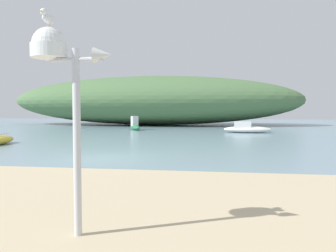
{
  "coord_description": "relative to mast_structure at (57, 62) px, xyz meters",
  "views": [
    {
      "loc": [
        5.14,
        -14.19,
        2.18
      ],
      "look_at": [
        2.37,
        4.25,
        1.25
      ],
      "focal_mm": 36.2,
      "sensor_mm": 36.0,
      "label": 1
    }
  ],
  "objects": [
    {
      "name": "mast_structure",
      "position": [
        0.0,
        0.0,
        0.0
      ],
      "size": [
        1.29,
        0.56,
        3.24
      ],
      "color": "silver",
      "rests_on": "beach_sand"
    },
    {
      "name": "distant_hill",
      "position": [
        -6.5,
        41.39,
        0.45
      ],
      "size": [
        40.39,
        14.66,
        6.71
      ],
      "primitive_type": "ellipsoid",
      "color": "#517547",
      "rests_on": "ground"
    },
    {
      "name": "seagull_on_radar",
      "position": [
        -0.13,
        -0.02,
        0.68
      ],
      "size": [
        0.17,
        0.37,
        0.25
      ],
      "color": "orange",
      "rests_on": "mast_structure"
    },
    {
      "name": "motorboat_far_left",
      "position": [
        5.01,
        26.95,
        -2.51
      ],
      "size": [
        4.42,
        1.72,
        1.03
      ],
      "color": "white",
      "rests_on": "ground"
    },
    {
      "name": "motorboat_inner_mooring",
      "position": [
        -6.16,
        29.36,
        -2.41
      ],
      "size": [
        1.91,
        2.69,
        1.44
      ],
      "color": "#287A4C",
      "rests_on": "ground"
    },
    {
      "name": "ground_plane",
      "position": [
        -2.66,
        9.24,
        -2.9
      ],
      "size": [
        120.0,
        120.0,
        0.0
      ],
      "primitive_type": "plane",
      "color": "#7A99A8"
    }
  ]
}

